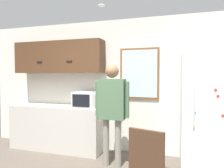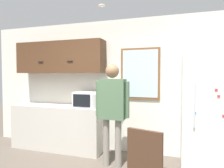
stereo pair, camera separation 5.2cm
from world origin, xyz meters
The scene contains 8 objects.
back_wall centered at (0.00, 2.12, 1.35)m, with size 6.00×0.06×2.70m.
counter centered at (-1.21, 1.81, 0.46)m, with size 1.98×0.56×0.92m.
upper_cabinets centered at (-1.21, 1.91, 1.95)m, with size 1.98×0.38×0.66m.
microwave centered at (-0.51, 1.82, 1.08)m, with size 0.51×0.43×0.31m.
person centered at (0.15, 1.36, 1.08)m, with size 0.60×0.23×1.75m.
refrigerator centered at (1.65, 1.72, 0.96)m, with size 0.76×0.75×1.92m.
window centered at (0.50, 2.08, 1.60)m, with size 0.78×0.05×1.01m.
ceiling_light centered at (0.03, 1.18, 2.68)m, with size 0.11×0.11×0.01m.
Camera 2 is at (1.16, -1.86, 1.55)m, focal length 32.00 mm.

